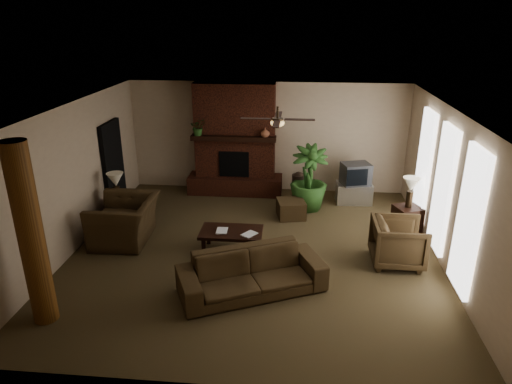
# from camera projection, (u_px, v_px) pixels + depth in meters

# --- Properties ---
(room_shell) EXTENTS (7.00, 7.00, 7.00)m
(room_shell) POSITION_uv_depth(u_px,v_px,m) (254.00, 185.00, 8.49)
(room_shell) COLOR brown
(room_shell) RESTS_ON ground
(fireplace) EXTENTS (2.40, 0.70, 2.80)m
(fireplace) POSITION_uv_depth(u_px,v_px,m) (235.00, 149.00, 11.64)
(fireplace) COLOR #522316
(fireplace) RESTS_ON ground
(windows) EXTENTS (0.08, 3.65, 2.35)m
(windows) POSITION_uv_depth(u_px,v_px,m) (443.00, 190.00, 8.39)
(windows) COLOR white
(windows) RESTS_ON ground
(log_column) EXTENTS (0.36, 0.36, 2.80)m
(log_column) POSITION_uv_depth(u_px,v_px,m) (31.00, 236.00, 6.52)
(log_column) COLOR brown
(log_column) RESTS_ON ground
(doorway) EXTENTS (0.10, 1.00, 2.10)m
(doorway) POSITION_uv_depth(u_px,v_px,m) (113.00, 167.00, 10.59)
(doorway) COLOR black
(doorway) RESTS_ON ground
(ceiling_fan) EXTENTS (1.35, 1.35, 0.37)m
(ceiling_fan) POSITION_uv_depth(u_px,v_px,m) (277.00, 121.00, 8.32)
(ceiling_fan) COLOR black
(ceiling_fan) RESTS_ON ceiling
(sofa) EXTENTS (2.47, 1.63, 0.94)m
(sofa) POSITION_uv_depth(u_px,v_px,m) (252.00, 267.00, 7.55)
(sofa) COLOR #40301B
(sofa) RESTS_ON ground
(armchair_left) EXTENTS (0.93, 1.39, 1.19)m
(armchair_left) POSITION_uv_depth(u_px,v_px,m) (124.00, 214.00, 9.24)
(armchair_left) COLOR #40301B
(armchair_left) RESTS_ON ground
(armchair_right) EXTENTS (0.86, 0.92, 0.94)m
(armchair_right) POSITION_uv_depth(u_px,v_px,m) (398.00, 240.00, 8.42)
(armchair_right) COLOR #40301B
(armchair_right) RESTS_ON ground
(coffee_table) EXTENTS (1.20, 0.70, 0.43)m
(coffee_table) POSITION_uv_depth(u_px,v_px,m) (231.00, 233.00, 8.91)
(coffee_table) COLOR black
(coffee_table) RESTS_ON ground
(ottoman) EXTENTS (0.71, 0.71, 0.40)m
(ottoman) POSITION_uv_depth(u_px,v_px,m) (291.00, 209.00, 10.47)
(ottoman) COLOR #40301B
(ottoman) RESTS_ON ground
(tv_stand) EXTENTS (0.87, 0.54, 0.50)m
(tv_stand) POSITION_uv_depth(u_px,v_px,m) (354.00, 193.00, 11.26)
(tv_stand) COLOR silver
(tv_stand) RESTS_ON ground
(tv) EXTENTS (0.76, 0.68, 0.52)m
(tv) POSITION_uv_depth(u_px,v_px,m) (356.00, 174.00, 11.02)
(tv) COLOR #353537
(tv) RESTS_ON tv_stand
(floor_vase) EXTENTS (0.34, 0.34, 0.77)m
(floor_vase) POSITION_uv_depth(u_px,v_px,m) (299.00, 185.00, 11.25)
(floor_vase) COLOR #33251C
(floor_vase) RESTS_ON ground
(floor_plant) EXTENTS (1.08, 1.65, 0.86)m
(floor_plant) POSITION_uv_depth(u_px,v_px,m) (308.00, 192.00, 10.84)
(floor_plant) COLOR #2D5421
(floor_plant) RESTS_ON ground
(side_table_left) EXTENTS (0.62, 0.62, 0.55)m
(side_table_left) POSITION_uv_depth(u_px,v_px,m) (118.00, 213.00, 10.08)
(side_table_left) COLOR black
(side_table_left) RESTS_ON ground
(lamp_left) EXTENTS (0.37, 0.37, 0.65)m
(lamp_left) POSITION_uv_depth(u_px,v_px,m) (116.00, 182.00, 9.80)
(lamp_left) COLOR black
(lamp_left) RESTS_ON side_table_left
(side_table_right) EXTENTS (0.65, 0.65, 0.55)m
(side_table_right) POSITION_uv_depth(u_px,v_px,m) (407.00, 219.00, 9.77)
(side_table_right) COLOR black
(side_table_right) RESTS_ON ground
(lamp_right) EXTENTS (0.45, 0.45, 0.65)m
(lamp_right) POSITION_uv_depth(u_px,v_px,m) (411.00, 187.00, 9.52)
(lamp_right) COLOR black
(lamp_right) RESTS_ON side_table_right
(mantel_plant) EXTENTS (0.48, 0.51, 0.33)m
(mantel_plant) POSITION_uv_depth(u_px,v_px,m) (198.00, 129.00, 11.24)
(mantel_plant) COLOR #2D5421
(mantel_plant) RESTS_ON fireplace
(mantel_vase) EXTENTS (0.24, 0.25, 0.22)m
(mantel_vase) POSITION_uv_depth(u_px,v_px,m) (265.00, 133.00, 11.09)
(mantel_vase) COLOR #95563B
(mantel_vase) RESTS_ON fireplace
(book_a) EXTENTS (0.22, 0.03, 0.29)m
(book_a) POSITION_uv_depth(u_px,v_px,m) (216.00, 225.00, 8.81)
(book_a) COLOR #999999
(book_a) RESTS_ON coffee_table
(book_b) EXTENTS (0.19, 0.14, 0.29)m
(book_b) POSITION_uv_depth(u_px,v_px,m) (245.00, 226.00, 8.73)
(book_b) COLOR #999999
(book_b) RESTS_ON coffee_table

